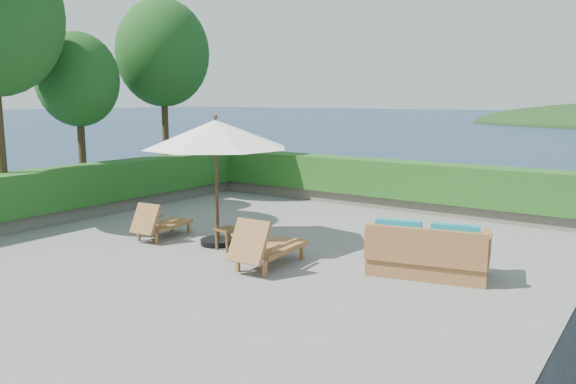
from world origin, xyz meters
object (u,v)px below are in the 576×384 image
Objects in this scene: patio_umbrella at (216,135)px; wicker_loveseat at (427,253)px; lounge_left at (160,223)px; side_table at (228,232)px; lounge_right at (266,246)px.

patio_umbrella reaches higher than wicker_loveseat.
lounge_left is 0.68× the size of wicker_loveseat.
patio_umbrella is 7.57× the size of side_table.
wicker_loveseat reaches higher than lounge_left.
lounge_right reaches higher than lounge_left.
lounge_left is at bearing 169.98° from lounge_right.
lounge_right is (1.84, -0.73, -1.91)m from patio_umbrella.
lounge_right is at bearing -21.54° from patio_umbrella.
wicker_loveseat is at bearing 2.00° from lounge_left.
side_table is at bearing -2.21° from lounge_left.
wicker_loveseat is (2.58, 1.27, -0.02)m from lounge_right.
patio_umbrella is at bearing 155.30° from lounge_right.
lounge_right is 3.50× the size of side_table.
patio_umbrella is 2.01m from side_table.
wicker_loveseat reaches higher than lounge_right.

